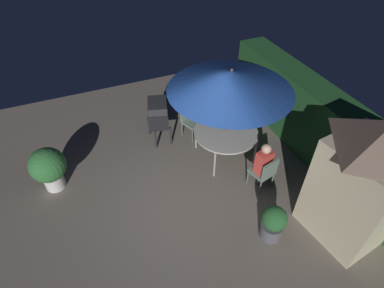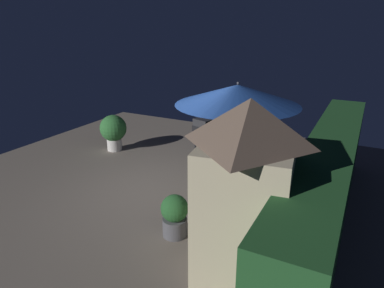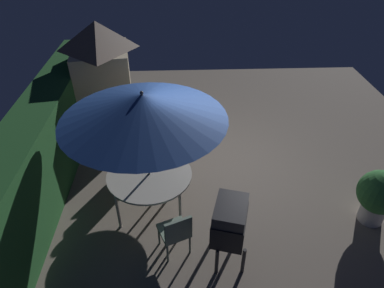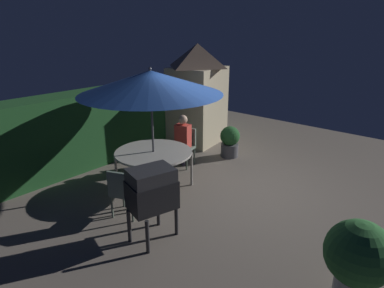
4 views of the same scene
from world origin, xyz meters
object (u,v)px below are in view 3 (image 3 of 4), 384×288
patio_umbrella (143,107)px  chair_near_shed (139,145)px  garden_shed (104,78)px  person_in_red (139,137)px  potted_plant_by_shed (380,195)px  chair_far_side (176,231)px  potted_plant_by_grill (164,121)px  bbq_grill (230,222)px  patio_table (149,176)px

patio_umbrella → chair_near_shed: size_ratio=3.10×
garden_shed → person_in_red: 1.97m
person_in_red → potted_plant_by_shed: bearing=-112.2°
garden_shed → chair_far_side: (-3.99, -1.69, -0.89)m
garden_shed → chair_far_side: size_ratio=3.07×
chair_near_shed → chair_far_side: 2.58m
chair_near_shed → chair_far_side: bearing=-162.2°
garden_shed → person_in_red: (-1.62, -0.92, -0.63)m
patio_umbrella → potted_plant_by_shed: size_ratio=2.54×
patio_umbrella → potted_plant_by_grill: bearing=-4.9°
garden_shed → potted_plant_by_grill: bearing=-105.4°
chair_near_shed → person_in_red: person_in_red is taller
potted_plant_by_shed → bbq_grill: bearing=103.9°
patio_table → patio_umbrella: bearing=90.0°
patio_table → chair_far_side: (-1.15, -0.47, -0.22)m
garden_shed → person_in_red: size_ratio=2.20×
bbq_grill → potted_plant_by_grill: size_ratio=1.49×
patio_table → bbq_grill: (-1.27, -1.32, 0.11)m
potted_plant_by_shed → potted_plant_by_grill: bearing=52.2°
potted_plant_by_shed → person_in_red: bearing=67.8°
garden_shed → patio_umbrella: garden_shed is taller
chair_far_side → potted_plant_by_grill: chair_far_side is taller
potted_plant_by_shed → patio_umbrella: bearing=82.0°
garden_shed → person_in_red: garden_shed is taller
patio_umbrella → chair_near_shed: bearing=13.6°
chair_near_shed → bbq_grill: bearing=-147.6°
person_in_red → garden_shed: bearing=29.6°
potted_plant_by_shed → chair_near_shed: bearing=66.9°
person_in_red → chair_far_side: bearing=-162.0°
patio_umbrella → potted_plant_by_grill: size_ratio=3.46×
potted_plant_by_shed → potted_plant_by_grill: (3.03, 3.90, -0.22)m
potted_plant_by_shed → person_in_red: 4.76m
chair_far_side → patio_table: bearing=22.4°
bbq_grill → chair_near_shed: bbq_grill is taller
garden_shed → chair_near_shed: (-1.54, -0.90, -0.89)m
potted_plant_by_grill → person_in_red: size_ratio=0.64×
garden_shed → potted_plant_by_shed: size_ratio=2.52×
patio_umbrella → potted_plant_by_shed: 4.43m
patio_umbrella → person_in_red: (1.22, 0.30, -1.41)m
person_in_red → chair_near_shed: bearing=13.6°
patio_umbrella → garden_shed: bearing=23.2°
bbq_grill → person_in_red: size_ratio=0.95×
patio_umbrella → potted_plant_by_grill: patio_umbrella is taller
chair_near_shed → chair_far_side: (-2.46, -0.79, 0.00)m
patio_umbrella → bbq_grill: bearing=-133.8°
potted_plant_by_grill → chair_far_side: bearing=-175.8°
patio_umbrella → potted_plant_by_shed: (-0.58, -4.11, -1.56)m
potted_plant_by_grill → patio_umbrella: bearing=175.1°
potted_plant_by_shed → person_in_red: (1.80, 4.40, 0.15)m
patio_umbrella → patio_table: bearing=-90.0°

